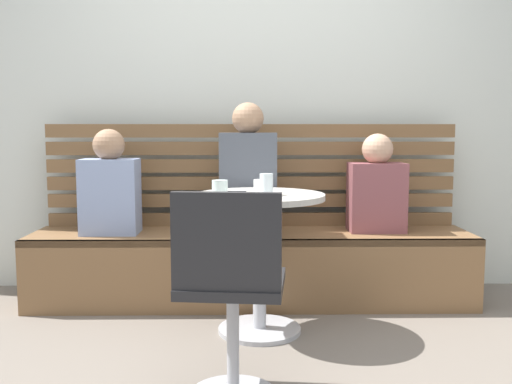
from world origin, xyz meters
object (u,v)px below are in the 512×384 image
object	(u,v)px
person_child_middle	(110,188)
phone_on_table	(233,192)
white_chair	(230,289)
cup_ceramic_white	(261,186)
cafe_table	(260,236)
booth_bench	(252,267)
cup_water_clear	(266,184)
cup_glass_short	(220,188)
person_child_left	(377,189)
person_adult	(248,175)

from	to	relation	value
person_child_middle	phone_on_table	world-z (taller)	person_child_middle
white_chair	cup_ceramic_white	bearing A→B (deg)	80.85
person_child_middle	phone_on_table	distance (m)	0.89
cafe_table	cup_ceramic_white	xyz separation A→B (m)	(0.01, 0.05, 0.26)
booth_bench	cup_water_clear	bearing A→B (deg)	-83.14
white_chair	person_child_middle	bearing A→B (deg)	120.11
cafe_table	cup_glass_short	world-z (taller)	cup_glass_short
booth_bench	person_child_left	size ratio (longest dim) A/B	4.45
person_child_left	cup_glass_short	bearing A→B (deg)	-145.08
person_adult	cup_water_clear	distance (m)	0.56
cafe_table	cup_ceramic_white	distance (m)	0.26
cup_glass_short	cup_ceramic_white	size ratio (longest dim) A/B	1.00
white_chair	booth_bench	bearing A→B (deg)	86.12
booth_bench	cup_glass_short	size ratio (longest dim) A/B	33.75
cafe_table	cup_water_clear	world-z (taller)	cup_water_clear
phone_on_table	white_chair	bearing A→B (deg)	-174.61
cup_water_clear	phone_on_table	bearing A→B (deg)	152.17
person_child_middle	phone_on_table	bearing A→B (deg)	-32.32
booth_bench	cup_water_clear	world-z (taller)	cup_water_clear
person_child_middle	cup_glass_short	distance (m)	0.92
booth_bench	person_child_middle	bearing A→B (deg)	-178.52
person_adult	person_child_middle	xyz separation A→B (m)	(-0.84, 0.02, -0.08)
cup_water_clear	cup_ceramic_white	size ratio (longest dim) A/B	1.38
booth_bench	phone_on_table	bearing A→B (deg)	-101.66
cafe_table	person_child_left	xyz separation A→B (m)	(0.74, 0.56, 0.19)
person_child_left	person_child_middle	distance (m)	1.64
person_child_left	cup_ceramic_white	xyz separation A→B (m)	(-0.73, -0.52, 0.07)
person_child_middle	cafe_table	bearing A→B (deg)	-29.61
cafe_table	person_adult	size ratio (longest dim) A/B	0.93
cafe_table	phone_on_table	distance (m)	0.27
cafe_table	cup_glass_short	distance (m)	0.34
person_adult	cafe_table	bearing A→B (deg)	-83.11
person_adult	cup_glass_short	size ratio (longest dim) A/B	9.91
person_child_middle	cup_glass_short	world-z (taller)	person_child_middle
cafe_table	white_chair	xyz separation A→B (m)	(-0.13, -0.81, -0.05)
cup_ceramic_white	phone_on_table	distance (m)	0.15
booth_bench	cup_glass_short	bearing A→B (deg)	-104.72
booth_bench	cafe_table	bearing A→B (deg)	-85.90
cafe_table	cup_glass_short	bearing A→B (deg)	-155.40
booth_bench	person_child_left	distance (m)	0.92
cup_ceramic_white	phone_on_table	size ratio (longest dim) A/B	0.57
person_child_left	cup_water_clear	xyz separation A→B (m)	(-0.71, -0.62, 0.09)
person_child_middle	cup_ceramic_white	bearing A→B (deg)	-27.15
cafe_table	phone_on_table	size ratio (longest dim) A/B	5.29
person_child_left	person_child_middle	bearing A→B (deg)	-178.09
booth_bench	person_child_left	world-z (taller)	person_child_left
cup_glass_short	phone_on_table	world-z (taller)	cup_glass_short
white_chair	person_child_left	xyz separation A→B (m)	(0.87, 1.38, 0.24)
booth_bench	cup_glass_short	distance (m)	0.85
cafe_table	phone_on_table	bearing A→B (deg)	167.36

